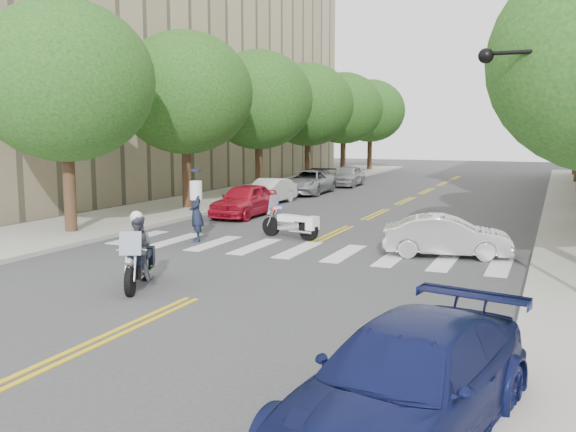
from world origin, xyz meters
The scene contains 20 objects.
ground centered at (0.00, 0.00, 0.00)m, with size 140.00×140.00×0.00m, color #38383A.
sidewalk_left centered at (-9.50, 22.00, 0.07)m, with size 5.00×60.00×0.15m, color #9E9991.
building_left centered at (-26.00, 26.00, 12.00)m, with size 26.00×44.00×24.00m, color tan.
tree_l_0 centered at (-8.80, 6.00, 5.55)m, with size 6.40×6.40×8.45m.
tree_l_1 centered at (-8.80, 14.00, 5.55)m, with size 6.40×6.40×8.45m.
tree_l_2 centered at (-8.80, 22.00, 5.55)m, with size 6.40×6.40×8.45m.
tree_l_3 centered at (-8.80, 30.00, 5.55)m, with size 6.40×6.40×8.45m.
tree_l_4 centered at (-8.80, 38.00, 5.55)m, with size 6.40×6.40×8.45m.
tree_l_5 centered at (-8.80, 46.00, 5.55)m, with size 6.40×6.40×8.45m.
traffic_signal_pole centered at (7.72, 3.50, 3.72)m, with size 2.82×0.42×6.00m.
motorcycle_police centered at (-1.82, 0.49, 0.84)m, with size 1.21×2.21×1.90m.
motorcycle_parked centered at (-0.95, 8.46, 0.53)m, with size 2.33×0.89×1.52m.
officer_standing centered at (-3.86, 6.65, 1.01)m, with size 0.74×0.48×2.02m, color #171E34.
convertible centered at (4.56, 7.31, 0.63)m, with size 1.33×3.81×1.26m, color silver.
sedan_blue centered at (6.00, -4.71, 0.73)m, with size 2.04×5.01×1.45m, color #111748.
parked_car_a centered at (-5.20, 13.00, 0.73)m, with size 1.73×4.31×1.47m, color red.
parked_car_b centered at (-6.30, 18.00, 0.65)m, with size 1.38×3.95×1.30m, color silver.
parked_car_c centered at (-6.30, 23.50, 0.71)m, with size 2.35×5.10×1.42m, color gray.
parked_car_d centered at (-6.30, 24.50, 0.71)m, with size 1.98×4.87×1.41m, color black.
parked_car_e centered at (-5.66, 29.50, 0.72)m, with size 1.69×4.20×1.43m, color #9A999F.
Camera 1 is at (7.60, -12.32, 3.86)m, focal length 40.00 mm.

